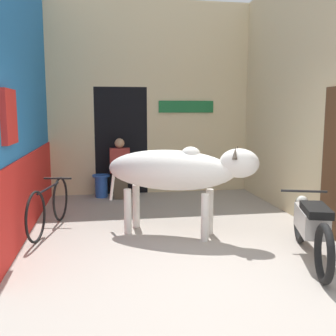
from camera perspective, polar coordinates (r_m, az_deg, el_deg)
name	(u,v)px	position (r m, az deg, el deg)	size (l,w,h in m)	color
ground_plane	(203,278)	(4.37, 5.17, -15.65)	(30.00, 30.00, 0.00)	#9E9389
wall_left_shopfront	(19,98)	(6.23, -20.79, 9.51)	(0.25, 4.53, 4.05)	#236BAD
wall_back_with_doorway	(139,114)	(8.68, -4.27, 7.80)	(4.27, 0.93, 4.05)	beige
wall_right_with_door	(302,97)	(6.89, 18.91, 9.74)	(0.22, 4.53, 4.05)	beige
cow	(177,171)	(5.56, 1.28, -0.41)	(2.16, 1.38, 1.31)	silver
motorcycle_near	(311,225)	(5.01, 20.06, -7.80)	(0.76, 1.86, 0.75)	black
bicycle	(49,206)	(6.12, -16.85, -5.34)	(0.50, 1.77, 0.73)	black
shopkeeper_seated	(120,167)	(8.06, -6.98, 0.19)	(0.40, 0.33, 1.22)	brown
plastic_stool	(101,185)	(8.22, -9.66, -2.49)	(0.36, 0.36, 0.47)	#2856B2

